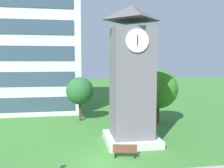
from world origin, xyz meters
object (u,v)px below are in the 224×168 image
object	(u,v)px
tree_streetside	(80,91)
tree_by_building	(158,89)
clock_tower	(132,82)
park_bench	(125,151)

from	to	relation	value
tree_streetside	tree_by_building	bearing A→B (deg)	-15.96
tree_by_building	tree_streetside	distance (m)	9.06
clock_tower	tree_by_building	xyz separation A→B (m)	(4.58, 5.90, -1.37)
clock_tower	tree_streetside	size ratio (longest dim) A/B	2.26
clock_tower	tree_by_building	bearing A→B (deg)	52.19
clock_tower	park_bench	size ratio (longest dim) A/B	6.28
park_bench	tree_streetside	xyz separation A→B (m)	(-2.88, 11.50, 3.08)
park_bench	tree_by_building	size ratio (longest dim) A/B	0.31
clock_tower	park_bench	distance (m)	5.86
park_bench	tree_by_building	xyz separation A→B (m)	(5.83, 9.01, 3.45)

